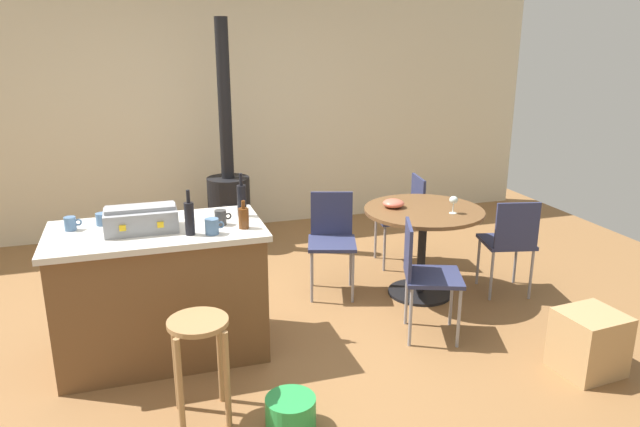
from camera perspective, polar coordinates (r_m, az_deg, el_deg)
ground_plane at (r=4.56m, az=-6.36°, el=-11.47°), size 8.80×8.80×0.00m
back_wall at (r=6.79m, az=-11.38°, el=9.65°), size 8.00×0.10×2.70m
kitchen_island at (r=4.25m, az=-14.93°, el=-7.26°), size 1.41×0.77×0.92m
wooden_stool at (r=3.52m, az=-11.46°, el=-12.27°), size 0.34×0.34×0.63m
dining_table at (r=5.07m, az=9.80°, el=-1.52°), size 0.99×0.99×0.76m
folding_chair_near at (r=5.08m, az=1.13°, el=-2.10°), size 0.50×0.50×0.86m
folding_chair_far at (r=4.39m, az=9.90°, el=-5.40°), size 0.52×0.52×0.87m
folding_chair_left at (r=5.25m, az=17.70°, el=-2.36°), size 0.48×0.48×0.85m
folding_chair_right at (r=5.77m, az=8.14°, el=0.04°), size 0.45×0.45×0.86m
wood_stove at (r=6.26m, az=-8.72°, el=1.84°), size 0.44×0.45×2.32m
toolbox at (r=4.05m, az=-16.73°, el=-0.52°), size 0.46×0.27×0.17m
bottle_0 at (r=3.88m, az=-12.37°, el=-0.38°), size 0.06×0.06×0.29m
bottle_1 at (r=4.22m, az=-7.50°, el=1.33°), size 0.07×0.07×0.31m
bottle_2 at (r=3.96m, az=-7.31°, el=-0.39°), size 0.07×0.07×0.19m
cup_0 at (r=3.88m, az=-10.27°, el=-1.22°), size 0.12×0.09×0.10m
cup_1 at (r=4.22m, az=-22.73°, el=-0.89°), size 0.11×0.07×0.09m
cup_2 at (r=4.26m, az=-20.08°, el=-0.50°), size 0.12×0.08×0.08m
cup_3 at (r=4.06m, az=-9.46°, el=-0.37°), size 0.11×0.08×0.10m
wine_glass at (r=4.91m, az=12.64°, el=1.21°), size 0.07×0.07×0.14m
serving_bowl at (r=5.02m, az=7.04°, el=0.97°), size 0.18×0.18×0.07m
cardboard_box at (r=4.39m, az=24.31°, el=-11.15°), size 0.42×0.40×0.42m
plastic_bucket at (r=3.57m, az=-2.82°, el=-18.47°), size 0.29×0.29×0.19m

